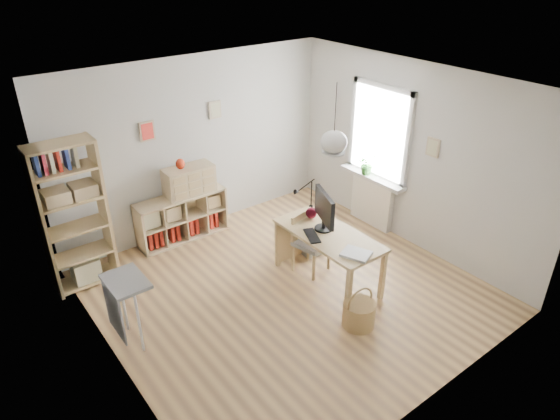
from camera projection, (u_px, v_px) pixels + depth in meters
ground at (288, 290)px, 6.59m from camera, size 4.50×4.50×0.00m
room_shell at (334, 142)px, 5.84m from camera, size 4.50×4.50×4.50m
window_unit at (380, 132)px, 7.47m from camera, size 0.07×1.16×1.46m
radiator at (372, 201)px, 8.00m from camera, size 0.10×0.80×0.80m
windowsill at (372, 177)px, 7.77m from camera, size 0.22×1.20×0.06m
desk at (329, 240)px, 6.47m from camera, size 0.70×1.50×0.75m
cube_shelf at (180, 220)px, 7.65m from camera, size 1.40×0.38×0.72m
tall_bookshelf at (72, 211)px, 6.24m from camera, size 0.80×0.38×2.00m
side_table at (122, 296)px, 5.43m from camera, size 0.40×0.55×0.85m
chair at (308, 239)px, 6.82m from camera, size 0.49×0.49×0.85m
wicker_basket at (359, 313)px, 5.93m from camera, size 0.39×0.39×0.54m
storage_chest at (313, 237)px, 7.44m from camera, size 0.53×0.59×0.55m
monitor at (324, 209)px, 6.39m from camera, size 0.28×0.57×0.52m
keyboard at (312, 236)px, 6.36m from camera, size 0.27×0.39×0.02m
task_lamp at (303, 195)px, 6.76m from camera, size 0.41×0.15×0.43m
yarn_ball at (311, 213)px, 6.76m from camera, size 0.15×0.15×0.15m
paper_tray at (356, 254)px, 5.98m from camera, size 0.37×0.40×0.03m
drawer_chest at (189, 180)px, 7.43m from camera, size 0.75×0.36×0.43m
red_vase at (180, 164)px, 7.23m from camera, size 0.13×0.13×0.16m
potted_plant at (367, 164)px, 7.75m from camera, size 0.32×0.29×0.32m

